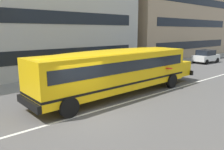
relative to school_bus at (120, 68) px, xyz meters
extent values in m
plane|color=#54514F|center=(-3.63, -1.48, -1.72)|extent=(400.00, 400.00, 0.00)
cube|color=gray|center=(-3.63, 6.13, -1.71)|extent=(120.00, 3.00, 0.01)
cube|color=silver|center=(-3.63, -1.48, -1.71)|extent=(110.00, 0.16, 0.01)
cube|color=yellow|center=(-0.25, -0.01, -0.11)|extent=(11.09, 2.74, 2.21)
cube|color=yellow|center=(6.07, 0.13, -0.66)|extent=(1.65, 2.14, 1.10)
cube|color=black|center=(6.88, 0.15, -1.04)|extent=(0.25, 2.51, 0.36)
cube|color=black|center=(-5.85, -0.12, -1.04)|extent=(0.25, 2.51, 0.36)
cube|color=black|center=(-0.25, -0.01, 0.29)|extent=(10.43, 2.77, 0.64)
cube|color=black|center=(-0.25, -0.01, -0.76)|extent=(11.11, 2.77, 0.12)
ellipsoid|color=yellow|center=(-0.25, -0.01, 0.99)|extent=(10.65, 2.53, 0.36)
cylinder|color=red|center=(3.31, -1.37, -0.22)|extent=(0.45, 0.45, 0.03)
cylinder|color=black|center=(3.92, 1.34, -1.22)|extent=(1.01, 0.30, 1.00)
cylinder|color=black|center=(3.97, -1.17, -1.22)|extent=(1.01, 0.30, 1.00)
cylinder|color=black|center=(-4.47, 1.16, -1.22)|extent=(1.01, 0.30, 1.00)
cylinder|color=black|center=(-4.42, -1.35, -1.22)|extent=(1.01, 0.30, 1.00)
cube|color=silver|center=(17.90, 3.37, -1.07)|extent=(3.96, 1.84, 0.70)
cube|color=black|center=(17.75, 3.37, -0.40)|extent=(2.25, 1.64, 0.64)
cylinder|color=black|center=(19.23, 4.17, -1.42)|extent=(0.61, 0.20, 0.60)
cylinder|color=black|center=(19.17, 2.47, -1.42)|extent=(0.61, 0.20, 0.60)
cylinder|color=black|center=(16.63, 4.26, -1.42)|extent=(0.61, 0.20, 0.60)
cylinder|color=black|center=(16.57, 2.56, -1.42)|extent=(0.61, 0.20, 0.60)
cube|color=navy|center=(9.53, 3.35, -1.07)|extent=(3.95, 1.83, 0.70)
cube|color=black|center=(9.38, 3.34, -0.40)|extent=(2.25, 1.63, 0.64)
cylinder|color=black|center=(10.80, 4.24, -1.42)|extent=(0.61, 0.20, 0.60)
cylinder|color=black|center=(10.85, 2.54, -1.42)|extent=(0.61, 0.20, 0.60)
cylinder|color=black|center=(8.20, 4.15, -1.42)|extent=(0.61, 0.20, 0.60)
cylinder|color=black|center=(8.26, 2.45, -1.42)|extent=(0.61, 0.20, 0.60)
cube|color=black|center=(0.65, 7.61, 0.20)|extent=(15.23, 0.04, 1.10)
cube|color=black|center=(0.65, 7.61, 3.40)|extent=(15.23, 0.04, 1.10)
cube|color=tan|center=(22.34, 12.38, 6.28)|extent=(21.87, 9.49, 16.00)
cube|color=black|center=(22.34, 7.61, 0.20)|extent=(18.37, 0.04, 1.10)
cube|color=black|center=(22.34, 7.61, 3.40)|extent=(18.37, 0.04, 1.10)
cube|color=black|center=(22.34, 7.61, 6.60)|extent=(18.37, 0.04, 1.10)
camera|label=1|loc=(-9.19, -10.10, 2.30)|focal=35.26mm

